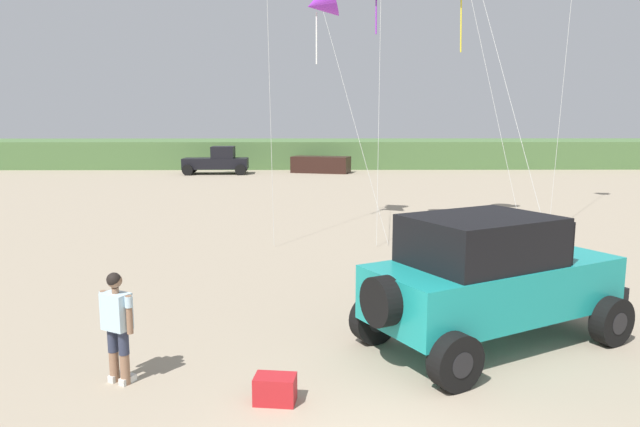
% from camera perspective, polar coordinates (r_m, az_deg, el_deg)
% --- Properties ---
extents(dune_ridge, '(90.00, 9.68, 2.16)m').
position_cam_1_polar(dune_ridge, '(50.73, 5.39, 5.93)').
color(dune_ridge, '#4C703D').
rests_on(dune_ridge, ground_plane).
extents(jeep, '(4.99, 4.14, 2.26)m').
position_cam_1_polar(jeep, '(10.34, 16.38, -5.93)').
color(jeep, teal).
rests_on(jeep, ground_plane).
extents(person_watching, '(0.56, 0.44, 1.67)m').
position_cam_1_polar(person_watching, '(9.07, -19.20, -9.93)').
color(person_watching, '#8C664C').
rests_on(person_watching, ground_plane).
extents(cooler_box, '(0.60, 0.43, 0.38)m').
position_cam_1_polar(cooler_box, '(8.33, -4.41, -16.73)').
color(cooler_box, '#B21E23').
rests_on(cooler_box, ground_plane).
extents(distant_pickup, '(4.67, 2.54, 1.98)m').
position_cam_1_polar(distant_pickup, '(42.81, -9.97, 5.07)').
color(distant_pickup, black).
rests_on(distant_pickup, ground_plane).
extents(distant_sedan, '(4.51, 2.82, 1.20)m').
position_cam_1_polar(distant_sedan, '(43.23, 0.08, 4.80)').
color(distant_sedan, black).
rests_on(distant_sedan, ground_plane).
extents(kite_orange_streamer, '(2.71, 3.87, 8.57)m').
position_cam_1_polar(kite_orange_streamer, '(21.04, 0.08, 19.86)').
color(kite_orange_streamer, purple).
rests_on(kite_orange_streamer, ground_plane).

